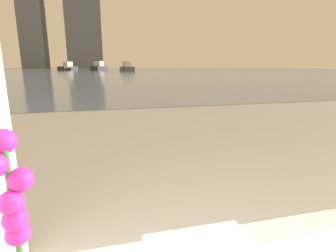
{
  "coord_description": "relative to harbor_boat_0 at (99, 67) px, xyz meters",
  "views": [
    {
      "loc": [
        -0.51,
        0.27,
        1.1
      ],
      "look_at": [
        0.0,
        2.25,
        0.63
      ],
      "focal_mm": 28.0,
      "sensor_mm": 36.0,
      "label": 1
    }
  ],
  "objects": [
    {
      "name": "harbor_boat_2",
      "position": [
        -6.91,
        1.42,
        -0.05
      ],
      "size": [
        4.17,
        5.36,
        1.94
      ],
      "color": "#2D2D33",
      "rests_on": "harbor_water"
    },
    {
      "name": "harbor_water",
      "position": [
        0.3,
        -2.12,
        -0.74
      ],
      "size": [
        180.0,
        110.0,
        0.01
      ],
      "color": "slate",
      "rests_on": "ground_plane"
    },
    {
      "name": "harbor_boat_0",
      "position": [
        0.0,
        0.0,
        0.0
      ],
      "size": [
        4.08,
        5.83,
        2.08
      ],
      "color": "#2D2D33",
      "rests_on": "harbor_water"
    },
    {
      "name": "harbor_boat_1",
      "position": [
        5.03,
        -12.92,
        -0.07
      ],
      "size": [
        2.38,
        5.2,
        1.88
      ],
      "color": "#4C4C51",
      "rests_on": "harbor_water"
    },
    {
      "name": "skyline_tower_2",
      "position": [
        -4.88,
        53.88,
        17.12
      ],
      "size": [
        13.46,
        13.16,
        35.73
      ],
      "color": "slate",
      "rests_on": "ground_plane"
    }
  ]
}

